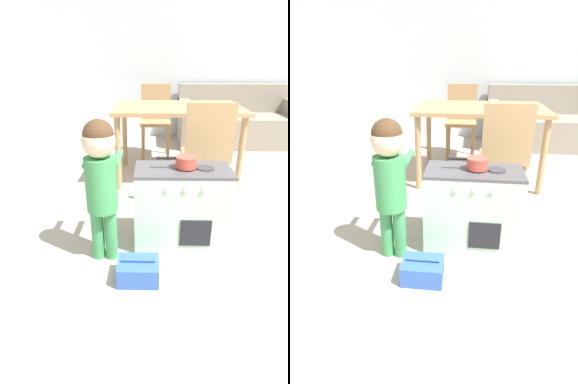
% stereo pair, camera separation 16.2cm
% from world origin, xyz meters
% --- Properties ---
extents(ground_plane, '(16.00, 16.00, 0.00)m').
position_xyz_m(ground_plane, '(0.00, 0.00, 0.00)').
color(ground_plane, '#B2A899').
extents(wall_back, '(10.00, 0.06, 2.60)m').
position_xyz_m(wall_back, '(0.00, 4.08, 1.30)').
color(wall_back, silver).
rests_on(wall_back, ground_plane).
extents(play_kitchen, '(0.61, 0.33, 0.55)m').
position_xyz_m(play_kitchen, '(-0.08, 0.95, 0.27)').
color(play_kitchen, '#B2DBB7').
rests_on(play_kitchen, ground_plane).
extents(toy_pot, '(0.26, 0.14, 0.07)m').
position_xyz_m(toy_pot, '(-0.07, 0.95, 0.59)').
color(toy_pot, '#E04C3D').
rests_on(toy_pot, play_kitchen).
extents(child_figure, '(0.21, 0.35, 0.88)m').
position_xyz_m(child_figure, '(-0.57, 0.77, 0.58)').
color(child_figure, '#3D9351').
rests_on(child_figure, ground_plane).
extents(toy_basket, '(0.24, 0.18, 0.14)m').
position_xyz_m(toy_basket, '(-0.35, 0.55, 0.06)').
color(toy_basket, '#335BB2').
rests_on(toy_basket, ground_plane).
extents(dining_table, '(1.26, 0.87, 0.74)m').
position_xyz_m(dining_table, '(-0.02, 2.23, 0.65)').
color(dining_table, tan).
rests_on(dining_table, ground_plane).
extents(dining_chair_near, '(0.37, 0.37, 0.88)m').
position_xyz_m(dining_chair_near, '(0.16, 1.51, 0.48)').
color(dining_chair_near, tan).
rests_on(dining_chair_near, ground_plane).
extents(dining_chair_far, '(0.37, 0.37, 0.88)m').
position_xyz_m(dining_chair_far, '(-0.23, 2.96, 0.48)').
color(dining_chair_far, tan).
rests_on(dining_chair_far, ground_plane).
extents(couch, '(1.68, 0.83, 0.82)m').
position_xyz_m(couch, '(0.97, 3.63, 0.30)').
color(couch, gray).
rests_on(couch, ground_plane).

